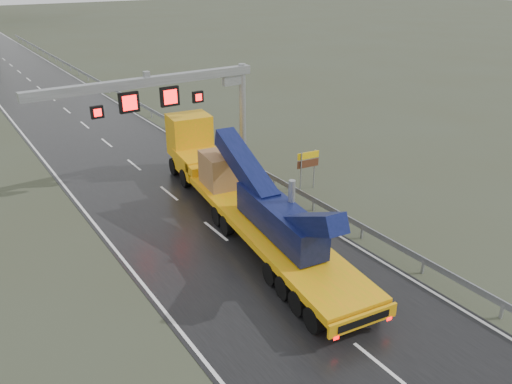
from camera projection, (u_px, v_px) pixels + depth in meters
ground at (341, 333)px, 19.78m from camera, size 400.00×400.00×0.00m
road at (67, 111)px, 49.96m from camera, size 11.00×200.00×0.02m
guardrail at (164, 118)px, 45.23m from camera, size 0.20×140.00×1.40m
sign_gantry at (180, 96)px, 32.10m from camera, size 14.90×1.20×7.42m
heavy_haul_truck at (234, 183)px, 28.60m from camera, size 5.73×21.04×4.90m
exit_sign_pair at (308, 163)px, 31.66m from camera, size 1.54×0.27×2.65m
striped_barrier at (251, 169)px, 34.41m from camera, size 0.62×0.40×0.98m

